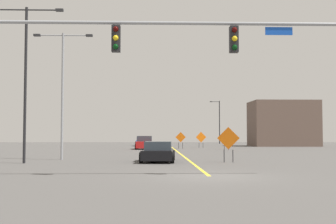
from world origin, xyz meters
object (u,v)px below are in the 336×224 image
(construction_sign_right_shoulder, at_px, (226,138))
(construction_sign_left_lane, at_px, (201,138))
(traffic_signal_assembly, at_px, (121,50))
(construction_sign_right_lane, at_px, (228,140))
(car_red_far, at_px, (145,143))
(street_lamp_far_left, at_px, (63,84))
(car_blue_approaching, at_px, (143,142))
(car_black_distant, at_px, (158,152))
(street_lamp_mid_left, at_px, (26,70))
(street_lamp_mid_right, at_px, (219,120))
(construction_sign_left_shoulder, at_px, (181,138))

(construction_sign_right_shoulder, height_order, construction_sign_left_lane, construction_sign_left_lane)
(traffic_signal_assembly, bearing_deg, construction_sign_right_lane, 56.35)
(car_red_far, bearing_deg, construction_sign_right_lane, -76.77)
(street_lamp_far_left, distance_m, car_red_far, 21.61)
(construction_sign_right_shoulder, bearing_deg, construction_sign_left_lane, 102.37)
(street_lamp_far_left, height_order, car_blue_approaching, street_lamp_far_left)
(construction_sign_right_shoulder, xyz_separation_m, construction_sign_left_lane, (-1.85, 8.42, 0.00))
(construction_sign_right_shoulder, relative_size, car_black_distant, 0.42)
(traffic_signal_assembly, xyz_separation_m, car_black_distant, (1.54, 9.44, -4.41))
(street_lamp_mid_left, relative_size, street_lamp_mid_right, 1.17)
(traffic_signal_assembly, height_order, construction_sign_right_shoulder, traffic_signal_assembly)
(traffic_signal_assembly, bearing_deg, street_lamp_mid_left, 127.30)
(car_black_distant, bearing_deg, street_lamp_far_left, 161.16)
(street_lamp_mid_left, distance_m, construction_sign_left_shoulder, 28.46)
(street_lamp_far_left, distance_m, construction_sign_right_lane, 11.49)
(construction_sign_right_shoulder, bearing_deg, car_red_far, 162.80)
(street_lamp_far_left, bearing_deg, construction_sign_left_shoulder, 68.04)
(construction_sign_left_shoulder, height_order, construction_sign_left_lane, construction_sign_left_lane)
(traffic_signal_assembly, bearing_deg, construction_sign_right_shoulder, 73.01)
(construction_sign_right_lane, relative_size, car_blue_approaching, 0.50)
(traffic_signal_assembly, xyz_separation_m, car_red_far, (0.14, 32.19, -4.30))
(car_blue_approaching, bearing_deg, street_lamp_far_left, -96.98)
(car_black_distant, xyz_separation_m, car_blue_approaching, (-2.04, 37.01, 0.05))
(traffic_signal_assembly, relative_size, car_red_far, 3.23)
(traffic_signal_assembly, distance_m, car_red_far, 32.48)
(car_red_far, bearing_deg, car_blue_approaching, 92.56)
(street_lamp_mid_right, bearing_deg, car_blue_approaching, -133.01)
(street_lamp_mid_left, bearing_deg, car_black_distant, 10.08)
(traffic_signal_assembly, relative_size, car_blue_approaching, 3.36)
(construction_sign_right_shoulder, bearing_deg, traffic_signal_assembly, -106.99)
(car_blue_approaching, bearing_deg, car_red_far, -87.44)
(construction_sign_left_shoulder, xyz_separation_m, car_blue_approaching, (-4.85, 12.25, -0.61))
(car_black_distant, height_order, car_blue_approaching, car_blue_approaching)
(traffic_signal_assembly, xyz_separation_m, construction_sign_left_lane, (7.15, 37.87, -3.74))
(construction_sign_right_lane, distance_m, car_red_far, 24.29)
(construction_sign_left_shoulder, relative_size, car_black_distant, 0.42)
(car_black_distant, relative_size, car_red_far, 1.05)
(car_blue_approaching, bearing_deg, street_lamp_mid_right, 46.99)
(construction_sign_right_shoulder, relative_size, construction_sign_left_lane, 0.98)
(traffic_signal_assembly, height_order, construction_sign_right_lane, traffic_signal_assembly)
(street_lamp_far_left, distance_m, car_blue_approaching, 35.39)
(street_lamp_mid_right, xyz_separation_m, car_blue_approaching, (-13.26, -14.22, -3.65))
(construction_sign_right_shoulder, height_order, construction_sign_left_shoulder, same)
(street_lamp_far_left, xyz_separation_m, car_red_far, (4.91, 20.60, -4.29))
(construction_sign_left_shoulder, bearing_deg, car_red_far, -154.47)
(traffic_signal_assembly, distance_m, street_lamp_mid_right, 62.00)
(street_lamp_mid_left, relative_size, car_blue_approaching, 2.14)
(street_lamp_mid_right, bearing_deg, construction_sign_right_lane, -97.72)
(car_black_distant, relative_size, car_blue_approaching, 1.09)
(street_lamp_far_left, bearing_deg, street_lamp_mid_right, 70.34)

